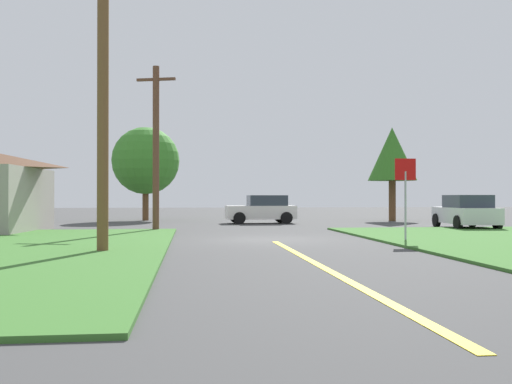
% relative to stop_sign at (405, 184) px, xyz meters
% --- Properties ---
extents(ground_plane, '(120.00, 120.00, 0.00)m').
position_rel_stop_sign_xyz_m(ground_plane, '(-4.36, 1.64, -1.99)').
color(ground_plane, '#404040').
extents(lane_stripe_center, '(0.20, 14.00, 0.01)m').
position_rel_stop_sign_xyz_m(lane_stripe_center, '(-4.36, -6.36, -1.98)').
color(lane_stripe_center, yellow).
rests_on(lane_stripe_center, ground).
extents(stop_sign, '(0.73, 0.07, 2.83)m').
position_rel_stop_sign_xyz_m(stop_sign, '(0.00, 0.00, 0.00)').
color(stop_sign, '#9EA0A8').
rests_on(stop_sign, ground).
extents(car_approaching_junction, '(4.02, 2.09, 1.62)m').
position_rel_stop_sign_xyz_m(car_approaching_junction, '(-3.14, 13.98, -1.18)').
color(car_approaching_junction, white).
rests_on(car_approaching_junction, ground).
extents(car_on_crossroad, '(2.33, 4.26, 1.62)m').
position_rel_stop_sign_xyz_m(car_on_crossroad, '(5.97, 7.59, -1.18)').
color(car_on_crossroad, silver).
rests_on(car_on_crossroad, ground).
extents(utility_pole_near, '(1.80, 0.35, 8.70)m').
position_rel_stop_sign_xyz_m(utility_pole_near, '(-9.60, -2.70, 2.48)').
color(utility_pole_near, brown).
rests_on(utility_pole_near, ground).
extents(utility_pole_mid, '(1.76, 0.61, 7.41)m').
position_rel_stop_sign_xyz_m(utility_pole_mid, '(-8.78, 7.32, 1.84)').
color(utility_pole_mid, brown).
rests_on(utility_pole_mid, ground).
extents(oak_tree_left, '(3.07, 3.07, 5.94)m').
position_rel_stop_sign_xyz_m(oak_tree_left, '(5.47, 16.35, 2.22)').
color(oak_tree_left, brown).
rests_on(oak_tree_left, ground).
extents(pine_tree_center, '(4.35, 4.35, 6.04)m').
position_rel_stop_sign_xyz_m(pine_tree_center, '(-10.14, 18.86, 1.87)').
color(pine_tree_center, brown).
rests_on(pine_tree_center, ground).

